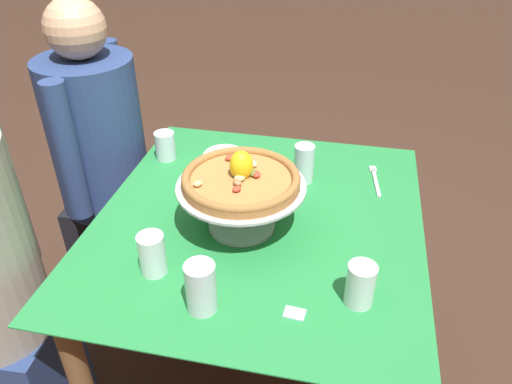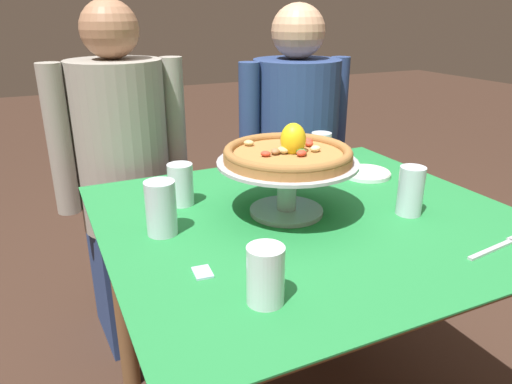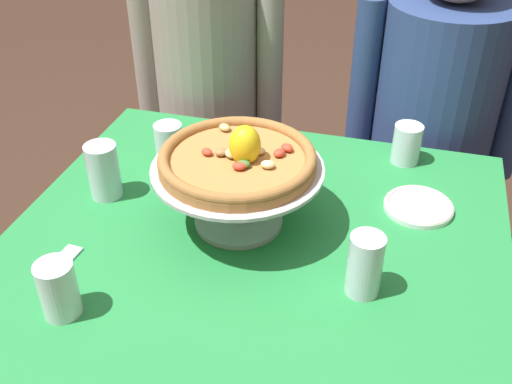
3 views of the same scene
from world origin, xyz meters
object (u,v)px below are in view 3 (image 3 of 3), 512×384
at_px(side_plate, 419,206).
at_px(water_glass_front_left, 59,292).
at_px(diner_left, 210,116).
at_px(diner_right, 429,143).
at_px(sugar_packet, 69,254).
at_px(water_glass_side_right, 364,268).
at_px(pizza, 238,158).
at_px(water_glass_back_right, 406,146).
at_px(water_glass_side_left, 104,174).
at_px(water_glass_back_left, 169,148).
at_px(pizza_stand, 238,186).

bearing_deg(side_plate, water_glass_front_left, -140.80).
distance_m(diner_left, diner_right, 0.71).
bearing_deg(water_glass_front_left, sugar_packet, 116.55).
xyz_separation_m(diner_left, diner_right, (0.71, -0.00, 0.01)).
bearing_deg(sugar_packet, diner_right, 50.66).
xyz_separation_m(water_glass_side_right, sugar_packet, (-0.59, -0.06, -0.05)).
bearing_deg(pizza, side_plate, 22.22).
height_order(water_glass_back_right, sugar_packet, water_glass_back_right).
bearing_deg(water_glass_side_right, sugar_packet, -174.43).
xyz_separation_m(pizza, diner_left, (-0.31, 0.66, -0.28)).
height_order(water_glass_back_right, water_glass_side_left, water_glass_side_left).
xyz_separation_m(water_glass_back_left, side_plate, (0.61, -0.02, -0.04)).
bearing_deg(sugar_packet, water_glass_back_left, 79.34).
distance_m(water_glass_back_right, sugar_packet, 0.85).
distance_m(pizza, diner_right, 0.82).
distance_m(pizza_stand, diner_right, 0.80).
xyz_separation_m(water_glass_back_right, sugar_packet, (-0.64, -0.56, -0.04)).
xyz_separation_m(water_glass_back_right, water_glass_side_left, (-0.66, -0.34, 0.01)).
bearing_deg(water_glass_side_right, water_glass_back_left, 148.45).
bearing_deg(diner_left, pizza_stand, -65.39).
bearing_deg(water_glass_side_right, pizza_stand, 153.85).
xyz_separation_m(water_glass_front_left, diner_left, (-0.07, 1.01, -0.16)).
xyz_separation_m(pizza_stand, water_glass_back_right, (0.33, 0.36, -0.05)).
height_order(pizza, water_glass_back_left, pizza).
height_order(water_glass_back_left, diner_left, diner_left).
distance_m(water_glass_back_left, diner_right, 0.81).
bearing_deg(diner_right, sugar_packet, -129.34).
bearing_deg(water_glass_side_left, side_plate, 10.86).
height_order(water_glass_back_right, diner_right, diner_right).
bearing_deg(water_glass_back_left, water_glass_back_right, 17.58).
relative_size(water_glass_back_right, sugar_packet, 2.03).
relative_size(water_glass_side_right, diner_right, 0.10).
height_order(pizza, sugar_packet, pizza).
distance_m(water_glass_side_left, diner_left, 0.67).
relative_size(pizza_stand, pizza, 1.11).
relative_size(sugar_packet, diner_right, 0.04).
bearing_deg(water_glass_back_left, water_glass_side_left, -121.01).
distance_m(water_glass_front_left, sugar_packet, 0.17).
bearing_deg(water_glass_back_left, sugar_packet, -100.66).
bearing_deg(diner_right, water_glass_front_left, -122.23).
bearing_deg(pizza, water_glass_back_right, 47.08).
bearing_deg(water_glass_back_left, diner_left, 98.31).
bearing_deg(diner_right, water_glass_back_left, -142.71).
height_order(water_glass_back_right, side_plate, water_glass_back_right).
xyz_separation_m(pizza_stand, water_glass_back_left, (-0.23, 0.18, -0.05)).
bearing_deg(diner_left, sugar_packet, -90.03).
relative_size(pizza_stand, side_plate, 2.33).
relative_size(water_glass_front_left, water_glass_back_right, 1.11).
bearing_deg(pizza, sugar_packet, -146.78).
height_order(water_glass_side_left, sugar_packet, water_glass_side_left).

